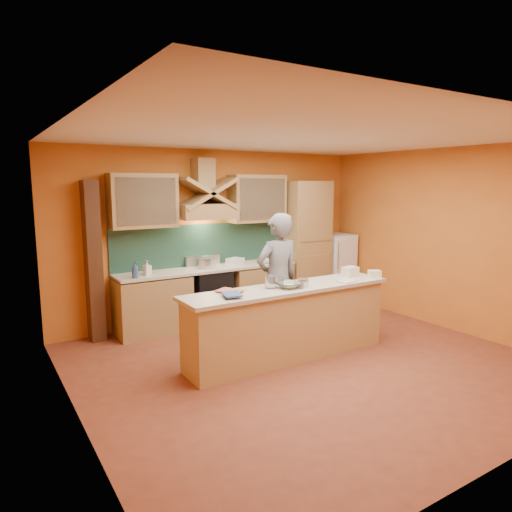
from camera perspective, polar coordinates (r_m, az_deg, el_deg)
floor at (r=5.98m, az=6.55°, el=-13.14°), size 5.50×5.00×0.01m
ceiling at (r=5.57m, az=7.08°, el=14.63°), size 5.50×5.00×0.01m
wall_back at (r=7.69m, az=-4.98°, el=2.63°), size 5.50×0.02×2.80m
wall_left at (r=4.45m, az=-21.98°, el=-2.63°), size 0.02×5.00×2.80m
wall_right at (r=7.63m, az=23.11°, el=1.89°), size 0.02×5.00×2.80m
base_cabinet_left at (r=7.11m, az=-12.78°, el=-6.03°), size 1.10×0.60×0.86m
base_cabinet_right at (r=7.92m, az=0.31°, el=-4.27°), size 1.10×0.60×0.86m
counter_top at (r=7.37m, az=-5.93°, el=-1.59°), size 3.00×0.62×0.04m
stove at (r=7.46m, az=-5.87°, el=-4.99°), size 0.60×0.58×0.90m
backsplash at (r=7.57m, az=-6.93°, el=1.35°), size 3.00×0.03×0.70m
range_hood at (r=7.30m, az=-6.22°, el=5.58°), size 0.92×0.50×0.24m
hood_chimney at (r=7.38m, az=-6.64°, el=10.12°), size 0.30×0.30×0.50m
upper_cabinet_left at (r=6.99m, az=-13.96°, el=6.70°), size 1.00×0.35×0.80m
upper_cabinet_right at (r=7.85m, az=0.14°, el=7.18°), size 1.00×0.35×0.80m
pantry_column at (r=8.36m, az=6.11°, el=1.40°), size 0.80×0.60×2.30m
fridge at (r=8.92m, az=9.85°, el=-1.46°), size 0.58×0.60×1.30m
trim_column_left at (r=6.90m, az=-19.68°, el=-0.69°), size 0.20×0.30×2.30m
island_body at (r=6.00m, az=4.06°, el=-8.56°), size 2.80×0.55×0.88m
island_top at (r=5.87m, az=4.12°, el=-4.09°), size 2.90×0.62×0.05m
person at (r=6.36m, az=2.71°, el=-2.98°), size 0.68×0.46×1.86m
pot_large at (r=7.32m, az=-6.30°, el=-1.03°), size 0.28×0.28×0.16m
pot_small at (r=7.46m, az=-5.87°, el=-0.89°), size 0.26×0.26×0.15m
soap_bottle_a at (r=6.90m, az=-13.45°, el=-1.44°), size 0.12×0.12×0.21m
soap_bottle_b at (r=6.71m, az=-14.89°, el=-1.68°), size 0.13×0.13×0.24m
bowl_back at (r=7.73m, az=1.03°, el=-0.63°), size 0.28×0.28×0.07m
dish_rack at (r=7.68m, az=-2.63°, el=-0.62°), size 0.33×0.30×0.09m
book_lower at (r=5.47m, az=-3.96°, el=-4.64°), size 0.33×0.37×0.03m
book_upper at (r=5.30m, az=-4.12°, el=-4.88°), size 0.27×0.33×0.02m
jar_large at (r=5.75m, az=1.82°, el=-3.26°), size 0.17×0.17×0.16m
jar_small at (r=5.80m, az=2.93°, el=-3.27°), size 0.12×0.12×0.14m
kitchen_scale at (r=5.82m, az=5.89°, el=-3.50°), size 0.14×0.14×0.09m
mixing_bowl at (r=5.78m, az=4.16°, el=-3.66°), size 0.31×0.31×0.08m
cloth at (r=6.26m, az=11.31°, el=-3.11°), size 0.28×0.24×0.02m
grocery_bag_a at (r=6.65m, az=11.69°, el=-1.91°), size 0.22×0.18×0.13m
grocery_bag_b at (r=6.64m, az=14.60°, el=-2.17°), size 0.20×0.19×0.10m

